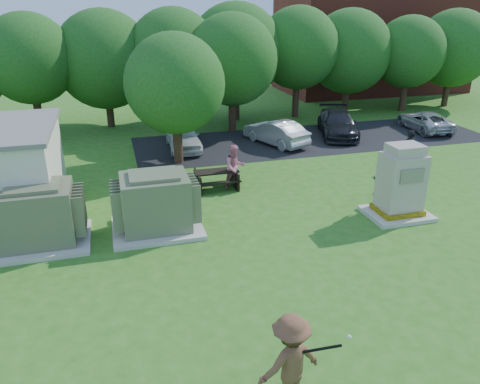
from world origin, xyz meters
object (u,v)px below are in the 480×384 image
object	(u,v)px
person_walking_right	(409,149)
car_silver_a	(276,132)
picnic_table	(216,177)
transformer_right	(156,204)
generator_cabinet	(400,186)
car_dark	(338,123)
car_white	(183,136)
person_at_picnic	(235,167)
batter	(290,362)
transformer_left	(38,217)
car_silver_b	(425,121)
person_by_generator	(381,186)

from	to	relation	value
person_walking_right	car_silver_a	xyz separation A→B (m)	(-4.60, 5.39, -0.26)
picnic_table	person_walking_right	world-z (taller)	person_walking_right
transformer_right	generator_cabinet	world-z (taller)	generator_cabinet
generator_cabinet	car_dark	distance (m)	10.98
transformer_right	car_white	bearing A→B (deg)	75.48
person_at_picnic	car_white	bearing A→B (deg)	93.82
batter	person_at_picnic	distance (m)	11.32
transformer_left	picnic_table	distance (m)	7.29
transformer_left	transformer_right	distance (m)	3.70
batter	car_white	xyz separation A→B (m)	(0.73, 17.36, -0.33)
picnic_table	car_dark	xyz separation A→B (m)	(8.61, 6.18, 0.21)
picnic_table	car_dark	bearing A→B (deg)	35.66
person_walking_right	car_silver_b	xyz separation A→B (m)	(5.04, 5.78, -0.35)
transformer_left	batter	xyz separation A→B (m)	(5.35, -8.17, 0.04)
person_at_picnic	transformer_left	bearing A→B (deg)	-164.49
transformer_left	car_white	bearing A→B (deg)	56.52
transformer_left	person_by_generator	distance (m)	11.96
transformer_left	car_dark	bearing A→B (deg)	31.88
car_white	car_dark	world-z (taller)	car_dark
transformer_left	generator_cabinet	world-z (taller)	generator_cabinet
person_by_generator	person_walking_right	xyz separation A→B (m)	(3.72, 3.75, -0.02)
person_at_picnic	car_dark	size ratio (longest dim) A/B	0.39
transformer_right	car_silver_b	distance (m)	19.27
person_by_generator	person_walking_right	world-z (taller)	person_by_generator
person_by_generator	person_walking_right	size ratio (longest dim) A/B	1.02
generator_cabinet	picnic_table	distance (m)	7.28
person_walking_right	car_silver_b	distance (m)	7.68
car_dark	car_silver_a	bearing A→B (deg)	-151.44
person_walking_right	car_white	world-z (taller)	person_walking_right
car_dark	car_silver_b	distance (m)	5.59
car_white	generator_cabinet	bearing A→B (deg)	-57.37
car_dark	transformer_left	bearing A→B (deg)	-130.03
picnic_table	generator_cabinet	bearing A→B (deg)	-37.46
car_white	picnic_table	bearing A→B (deg)	-84.02
car_white	car_dark	xyz separation A→B (m)	(9.05, 0.22, 0.02)
batter	car_dark	size ratio (longest dim) A/B	0.42
transformer_right	person_walking_right	bearing A→B (deg)	15.27
transformer_left	person_at_picnic	xyz separation A→B (m)	(7.25, 2.99, -0.03)
person_walking_right	picnic_table	bearing A→B (deg)	-83.55
transformer_right	person_walking_right	size ratio (longest dim) A/B	1.62
car_silver_b	car_silver_a	bearing A→B (deg)	7.60
generator_cabinet	batter	size ratio (longest dim) A/B	1.34
transformer_right	transformer_left	bearing A→B (deg)	180.00
picnic_table	car_silver_b	xyz separation A→B (m)	(14.19, 5.82, 0.09)
transformer_left	person_at_picnic	bearing A→B (deg)	22.41
picnic_table	car_white	xyz separation A→B (m)	(-0.44, 5.96, 0.20)
generator_cabinet	car_silver_a	world-z (taller)	generator_cabinet
transformer_left	person_at_picnic	distance (m)	7.85
car_silver_b	transformer_left	bearing A→B (deg)	28.89
transformer_right	car_silver_b	world-z (taller)	transformer_right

